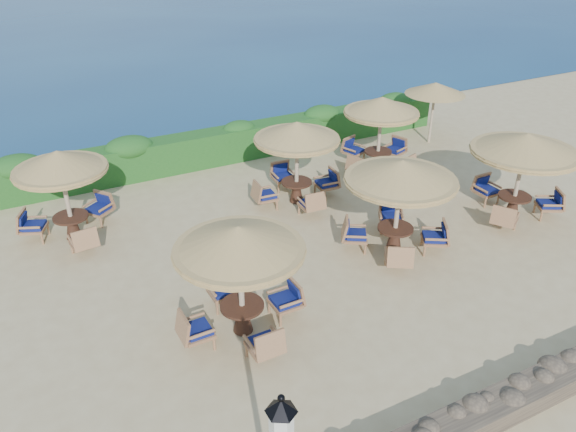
{
  "coord_description": "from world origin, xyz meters",
  "views": [
    {
      "loc": [
        -6.83,
        -10.89,
        8.21
      ],
      "look_at": [
        -1.07,
        0.25,
        1.3
      ],
      "focal_mm": 35.0,
      "sensor_mm": 36.0,
      "label": 1
    }
  ],
  "objects": [
    {
      "name": "ground",
      "position": [
        0.0,
        0.0,
        0.0
      ],
      "size": [
        120.0,
        120.0,
        0.0
      ],
      "primitive_type": "plane",
      "color": "tan",
      "rests_on": "ground"
    },
    {
      "name": "extra_parasol",
      "position": [
        7.8,
        5.2,
        2.17
      ],
      "size": [
        2.3,
        2.3,
        2.41
      ],
      "color": "tan",
      "rests_on": "ground"
    },
    {
      "name": "cafe_set_0",
      "position": [
        -3.28,
        -1.86,
        1.81
      ],
      "size": [
        2.82,
        2.82,
        2.65
      ],
      "color": "tan",
      "rests_on": "ground"
    },
    {
      "name": "cafe_set_1",
      "position": [
        1.69,
        -0.67,
        1.86
      ],
      "size": [
        2.94,
        2.94,
        2.65
      ],
      "color": "tan",
      "rests_on": "ground"
    },
    {
      "name": "stone_wall",
      "position": [
        0.0,
        -6.2,
        0.22
      ],
      "size": [
        15.0,
        0.65,
        0.44
      ],
      "primitive_type": "cube",
      "color": "brown",
      "rests_on": "ground"
    },
    {
      "name": "cafe_set_5",
      "position": [
        4.42,
        3.97,
        1.76
      ],
      "size": [
        2.88,
        2.88,
        2.65
      ],
      "color": "tan",
      "rests_on": "ground"
    },
    {
      "name": "hedge",
      "position": [
        0.0,
        7.2,
        0.6
      ],
      "size": [
        18.0,
        0.9,
        1.2
      ],
      "primitive_type": "cube",
      "color": "#184B18",
      "rests_on": "ground"
    },
    {
      "name": "cafe_set_3",
      "position": [
        -5.95,
        3.98,
        1.83
      ],
      "size": [
        2.75,
        2.68,
        2.65
      ],
      "color": "tan",
      "rests_on": "ground"
    },
    {
      "name": "cafe_set_2",
      "position": [
        5.99,
        -0.77,
        1.97
      ],
      "size": [
        3.08,
        3.08,
        2.65
      ],
      "color": "tan",
      "rests_on": "ground"
    },
    {
      "name": "cafe_set_4",
      "position": [
        0.69,
        3.08,
        1.78
      ],
      "size": [
        2.84,
        2.84,
        2.65
      ],
      "color": "tan",
      "rests_on": "ground"
    }
  ]
}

